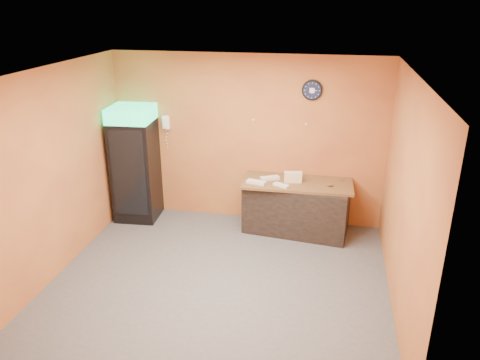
# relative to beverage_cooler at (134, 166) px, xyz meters

# --- Properties ---
(floor) EXTENTS (4.50, 4.50, 0.00)m
(floor) POSITION_rel_beverage_cooler_xyz_m (1.85, -1.61, -0.96)
(floor) COLOR #47474C
(floor) RESTS_ON ground
(back_wall) EXTENTS (4.50, 0.02, 2.80)m
(back_wall) POSITION_rel_beverage_cooler_xyz_m (1.85, 0.39, 0.44)
(back_wall) COLOR #BB7634
(back_wall) RESTS_ON floor
(left_wall) EXTENTS (0.02, 4.00, 2.80)m
(left_wall) POSITION_rel_beverage_cooler_xyz_m (-0.40, -1.61, 0.44)
(left_wall) COLOR #BB7634
(left_wall) RESTS_ON floor
(right_wall) EXTENTS (0.02, 4.00, 2.80)m
(right_wall) POSITION_rel_beverage_cooler_xyz_m (4.10, -1.61, 0.44)
(right_wall) COLOR #BB7634
(right_wall) RESTS_ON floor
(ceiling) EXTENTS (4.50, 4.00, 0.02)m
(ceiling) POSITION_rel_beverage_cooler_xyz_m (1.85, -1.61, 1.84)
(ceiling) COLOR white
(ceiling) RESTS_ON back_wall
(beverage_cooler) EXTENTS (0.73, 0.74, 1.96)m
(beverage_cooler) POSITION_rel_beverage_cooler_xyz_m (0.00, 0.00, 0.00)
(beverage_cooler) COLOR black
(beverage_cooler) RESTS_ON floor
(prep_counter) EXTENTS (1.72, 0.92, 0.82)m
(prep_counter) POSITION_rel_beverage_cooler_xyz_m (2.74, 0.03, -0.55)
(prep_counter) COLOR black
(prep_counter) RESTS_ON floor
(wall_clock) EXTENTS (0.32, 0.06, 0.32)m
(wall_clock) POSITION_rel_beverage_cooler_xyz_m (2.87, 0.36, 1.31)
(wall_clock) COLOR black
(wall_clock) RESTS_ON back_wall
(wall_phone) EXTENTS (0.12, 0.10, 0.22)m
(wall_phone) POSITION_rel_beverage_cooler_xyz_m (0.48, 0.34, 0.68)
(wall_phone) COLOR white
(wall_phone) RESTS_ON back_wall
(butcher_paper) EXTENTS (1.75, 0.79, 0.04)m
(butcher_paper) POSITION_rel_beverage_cooler_xyz_m (2.74, 0.03, -0.12)
(butcher_paper) COLOR brown
(butcher_paper) RESTS_ON prep_counter
(sub_roll_stack) EXTENTS (0.29, 0.15, 0.17)m
(sub_roll_stack) POSITION_rel_beverage_cooler_xyz_m (2.67, 0.00, -0.01)
(sub_roll_stack) COLOR beige
(sub_roll_stack) RESTS_ON butcher_paper
(wrapped_sandwich_left) EXTENTS (0.32, 0.19, 0.04)m
(wrapped_sandwich_left) POSITION_rel_beverage_cooler_xyz_m (2.10, -0.16, -0.07)
(wrapped_sandwich_left) COLOR silver
(wrapped_sandwich_left) RESTS_ON butcher_paper
(wrapped_sandwich_mid) EXTENTS (0.27, 0.20, 0.04)m
(wrapped_sandwich_mid) POSITION_rel_beverage_cooler_xyz_m (2.50, -0.20, -0.08)
(wrapped_sandwich_mid) COLOR silver
(wrapped_sandwich_mid) RESTS_ON butcher_paper
(wrapped_sandwich_right) EXTENTS (0.33, 0.25, 0.04)m
(wrapped_sandwich_right) POSITION_rel_beverage_cooler_xyz_m (2.29, 0.06, -0.07)
(wrapped_sandwich_right) COLOR silver
(wrapped_sandwich_right) RESTS_ON butcher_paper
(kitchen_tool) EXTENTS (0.06, 0.06, 0.06)m
(kitchen_tool) POSITION_rel_beverage_cooler_xyz_m (2.76, 0.21, -0.07)
(kitchen_tool) COLOR silver
(kitchen_tool) RESTS_ON butcher_paper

